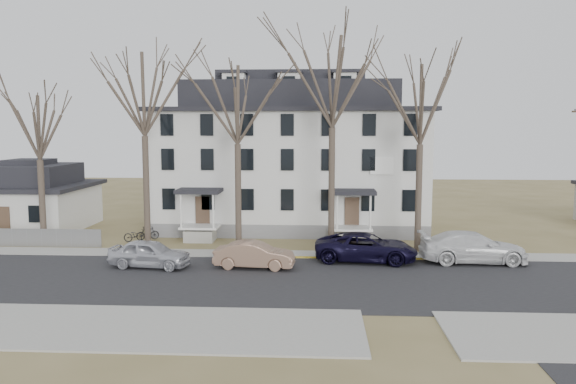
# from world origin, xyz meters

# --- Properties ---
(ground) EXTENTS (120.00, 120.00, 0.00)m
(ground) POSITION_xyz_m (0.00, 0.00, 0.00)
(ground) COLOR olive
(ground) RESTS_ON ground
(main_road) EXTENTS (120.00, 10.00, 0.04)m
(main_road) POSITION_xyz_m (0.00, 2.00, 0.00)
(main_road) COLOR #27272A
(main_road) RESTS_ON ground
(far_sidewalk) EXTENTS (120.00, 2.00, 0.08)m
(far_sidewalk) POSITION_xyz_m (0.00, 8.00, 0.00)
(far_sidewalk) COLOR #A09F97
(far_sidewalk) RESTS_ON ground
(near_sidewalk_left) EXTENTS (20.00, 5.00, 0.08)m
(near_sidewalk_left) POSITION_xyz_m (-8.00, -5.00, 0.00)
(near_sidewalk_left) COLOR #A09F97
(near_sidewalk_left) RESTS_ON ground
(yellow_curb) EXTENTS (14.00, 0.25, 0.06)m
(yellow_curb) POSITION_xyz_m (5.00, 7.10, 0.00)
(yellow_curb) COLOR gold
(yellow_curb) RESTS_ON ground
(boarding_house) EXTENTS (20.80, 12.36, 12.05)m
(boarding_house) POSITION_xyz_m (-2.00, 17.95, 5.38)
(boarding_house) COLOR slate
(boarding_house) RESTS_ON ground
(small_house) EXTENTS (8.70, 8.70, 5.00)m
(small_house) POSITION_xyz_m (-22.00, 16.00, 2.25)
(small_house) COLOR silver
(small_house) RESTS_ON ground
(tree_far_left) EXTENTS (8.40, 8.40, 13.72)m
(tree_far_left) POSITION_xyz_m (-11.00, 9.80, 10.34)
(tree_far_left) COLOR #473B31
(tree_far_left) RESTS_ON ground
(tree_mid_left) EXTENTS (7.80, 7.80, 12.74)m
(tree_mid_left) POSITION_xyz_m (-5.00, 9.80, 9.60)
(tree_mid_left) COLOR #473B31
(tree_mid_left) RESTS_ON ground
(tree_center) EXTENTS (9.00, 9.00, 14.70)m
(tree_center) POSITION_xyz_m (1.00, 9.80, 11.08)
(tree_center) COLOR #473B31
(tree_center) RESTS_ON ground
(tree_mid_right) EXTENTS (7.80, 7.80, 12.74)m
(tree_mid_right) POSITION_xyz_m (6.50, 9.80, 9.60)
(tree_mid_right) COLOR #473B31
(tree_mid_right) RESTS_ON ground
(tree_bungalow) EXTENTS (6.60, 6.60, 10.78)m
(tree_bungalow) POSITION_xyz_m (-18.00, 9.80, 8.12)
(tree_bungalow) COLOR #473B31
(tree_bungalow) RESTS_ON ground
(car_silver) EXTENTS (4.76, 2.42, 1.55)m
(car_silver) POSITION_xyz_m (-9.23, 4.43, 0.78)
(car_silver) COLOR silver
(car_silver) RESTS_ON ground
(car_tan) EXTENTS (4.56, 1.90, 1.46)m
(car_tan) POSITION_xyz_m (-3.37, 4.60, 0.73)
(car_tan) COLOR #916D57
(car_tan) RESTS_ON ground
(car_navy) EXTENTS (6.18, 3.36, 1.64)m
(car_navy) POSITION_xyz_m (2.97, 6.55, 0.82)
(car_navy) COLOR black
(car_navy) RESTS_ON ground
(car_white) EXTENTS (6.13, 2.53, 1.77)m
(car_white) POSITION_xyz_m (9.12, 6.59, 0.89)
(car_white) COLOR silver
(car_white) RESTS_ON ground
(bicycle_left) EXTENTS (1.84, 0.72, 0.95)m
(bicycle_left) POSITION_xyz_m (-12.18, 11.12, 0.48)
(bicycle_left) COLOR black
(bicycle_left) RESTS_ON ground
(bicycle_right) EXTENTS (1.59, 1.17, 0.95)m
(bicycle_right) POSITION_xyz_m (-11.67, 11.94, 0.48)
(bicycle_right) COLOR black
(bicycle_right) RESTS_ON ground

